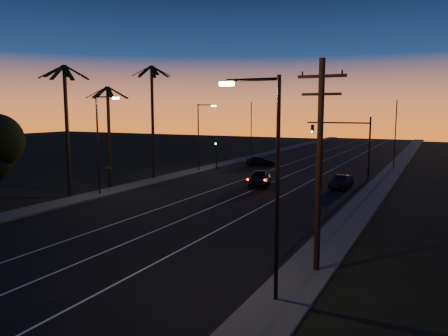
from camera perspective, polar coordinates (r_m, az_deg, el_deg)
The scene contains 21 objects.
road at distance 43.83m, azimuth 3.93°, elevation -2.56°, with size 20.00×170.00×0.01m, color black.
sidewalk_left at distance 49.17m, azimuth -8.20°, elevation -1.43°, with size 2.40×170.00×0.16m, color #3E3E3B.
sidewalk_right at distance 40.90m, azimuth 18.59°, elevation -3.57°, with size 2.40×170.00×0.16m, color #3E3E3B.
lane_stripe_left at distance 45.05m, azimuth 0.40°, elevation -2.25°, with size 0.12×160.00×0.01m, color silver.
lane_stripe_mid at distance 43.64m, azimuth 4.53°, elevation -2.60°, with size 0.12×160.00×0.01m, color silver.
lane_stripe_right at distance 42.47m, azimuth 8.92°, elevation -2.95°, with size 0.12×160.00×0.01m, color silver.
palm_near at distance 40.35m, azimuth -19.88°, elevation 6.23°, with size 4.25×4.16×11.53m.
palm_mid at distance 45.11m, azimuth -14.82°, elevation 5.48°, with size 4.25×4.16×10.03m.
palm_far at distance 49.16m, azimuth -9.33°, elevation 7.36°, with size 4.25×4.16×12.53m.
streetlight_left_near at distance 40.51m, azimuth -15.86°, elevation 3.92°, with size 2.55×0.26×9.00m.
streetlight_left_far at distance 55.13m, azimuth -3.10°, elevation 4.80°, with size 2.55×0.26×8.50m.
streetlight_right_near at distance 17.06m, azimuth 6.08°, elevation -0.42°, with size 2.55×0.26×9.00m.
street_sign at distance 41.69m, azimuth -14.86°, elevation -1.02°, with size 0.70×0.06×2.60m.
utility_pole at distance 20.59m, azimuth 12.35°, elevation 0.79°, with size 2.20×0.28×10.00m.
signal_mast at distance 50.79m, azimuth 15.87°, elevation 3.98°, with size 7.10×0.41×7.00m.
signal_post at distance 56.44m, azimuth -1.03°, elevation 2.67°, with size 0.28×0.37×4.20m.
far_pole_left at distance 70.53m, azimuth 3.57°, elevation 4.93°, with size 0.14×0.14×9.00m, color black.
far_pole_right at distance 62.16m, azimuth 21.47°, elevation 4.08°, with size 0.14×0.14×9.00m, color black.
lead_car at distance 44.63m, azimuth 4.69°, elevation -1.31°, with size 3.21×5.68×1.65m.
right_car at distance 44.68m, azimuth 15.07°, elevation -1.77°, with size 1.79×4.03×1.28m.
cross_car at distance 61.08m, azimuth 4.80°, elevation 0.89°, with size 4.65×3.35×1.25m.
Camera 1 is at (16.62, -9.83, 7.67)m, focal length 35.00 mm.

